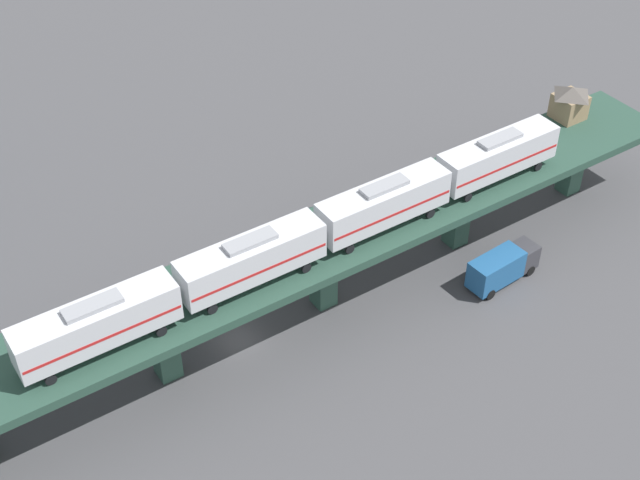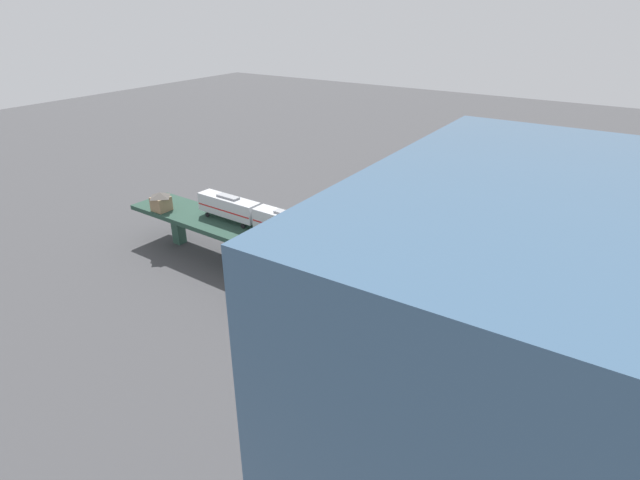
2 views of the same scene
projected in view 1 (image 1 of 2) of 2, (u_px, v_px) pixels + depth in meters
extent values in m
plane|color=#424244|center=(239.00, 341.00, 74.55)|extent=(400.00, 400.00, 0.00)
cube|color=#244135|center=(234.00, 281.00, 70.26)|extent=(12.54, 92.29, 0.80)
cube|color=#2D5142|center=(572.00, 164.00, 88.99)|extent=(1.88, 1.88, 6.33)
cube|color=#2D5142|center=(457.00, 215.00, 82.58)|extent=(1.88, 1.88, 6.33)
cube|color=#2D5142|center=(323.00, 275.00, 76.16)|extent=(1.88, 1.88, 6.33)
cube|color=#2D5142|center=(165.00, 346.00, 69.75)|extent=(1.88, 1.88, 6.33)
cube|color=silver|center=(498.00, 155.00, 78.65)|extent=(3.34, 12.11, 3.10)
cube|color=#B21E1E|center=(497.00, 158.00, 78.84)|extent=(3.37, 11.88, 0.24)
cube|color=gray|center=(500.00, 139.00, 77.55)|extent=(1.59, 4.26, 0.36)
cylinder|color=black|center=(538.00, 166.00, 81.04)|extent=(0.26, 0.85, 0.84)
cylinder|color=black|center=(520.00, 154.00, 82.56)|extent=(0.26, 0.85, 0.84)
cylinder|color=black|center=(468.00, 197.00, 77.45)|extent=(0.26, 0.85, 0.84)
cylinder|color=black|center=(450.00, 184.00, 78.97)|extent=(0.26, 0.85, 0.84)
cube|color=silver|center=(384.00, 203.00, 73.26)|extent=(3.34, 12.11, 3.10)
cube|color=#B21E1E|center=(383.00, 206.00, 73.46)|extent=(3.37, 11.88, 0.24)
cube|color=gray|center=(385.00, 186.00, 72.16)|extent=(1.59, 4.26, 0.36)
cylinder|color=black|center=(430.00, 214.00, 75.65)|extent=(0.26, 0.85, 0.84)
cylinder|color=black|center=(413.00, 200.00, 77.17)|extent=(0.26, 0.85, 0.84)
cylinder|color=black|center=(350.00, 249.00, 72.06)|extent=(0.26, 0.85, 0.84)
cylinder|color=black|center=(333.00, 233.00, 73.58)|extent=(0.26, 0.85, 0.84)
cube|color=silver|center=(251.00, 259.00, 67.88)|extent=(3.34, 12.11, 3.10)
cube|color=#B21E1E|center=(252.00, 262.00, 68.07)|extent=(3.37, 11.88, 0.24)
cube|color=gray|center=(250.00, 241.00, 66.77)|extent=(1.59, 4.26, 0.36)
cylinder|color=black|center=(306.00, 268.00, 70.26)|extent=(0.26, 0.85, 0.84)
cylinder|color=black|center=(290.00, 252.00, 71.79)|extent=(0.26, 0.85, 0.84)
cylinder|color=black|center=(212.00, 309.00, 66.67)|extent=(0.26, 0.85, 0.84)
cylinder|color=black|center=(198.00, 291.00, 68.19)|extent=(0.26, 0.85, 0.84)
cube|color=silver|center=(96.00, 324.00, 62.49)|extent=(3.34, 12.11, 3.10)
cube|color=#B21E1E|center=(97.00, 327.00, 62.68)|extent=(3.37, 11.88, 0.24)
cube|color=gray|center=(92.00, 306.00, 61.38)|extent=(1.59, 4.26, 0.36)
cylinder|color=black|center=(161.00, 331.00, 64.87)|extent=(0.26, 0.85, 0.84)
cylinder|color=black|center=(147.00, 312.00, 66.40)|extent=(0.26, 0.85, 0.84)
cylinder|color=black|center=(51.00, 380.00, 61.28)|extent=(0.26, 0.85, 0.84)
cylinder|color=black|center=(39.00, 359.00, 62.81)|extent=(0.26, 0.85, 0.84)
cube|color=#8C7251|center=(569.00, 106.00, 87.52)|extent=(2.92, 2.92, 2.50)
pyramid|color=#4C4742|center=(572.00, 91.00, 86.43)|extent=(3.36, 3.36, 0.90)
cube|color=black|center=(318.00, 221.00, 85.89)|extent=(3.00, 4.73, 0.80)
cube|color=#1E2328|center=(319.00, 214.00, 85.44)|extent=(2.21, 2.58, 0.76)
cylinder|color=black|center=(334.00, 226.00, 85.90)|extent=(0.42, 0.70, 0.66)
cylinder|color=black|center=(328.00, 216.00, 87.14)|extent=(0.42, 0.70, 0.66)
cylinder|color=black|center=(306.00, 232.00, 85.16)|extent=(0.42, 0.70, 0.66)
cylinder|color=black|center=(301.00, 222.00, 86.40)|extent=(0.42, 0.70, 0.66)
cube|color=#333338|center=(524.00, 255.00, 80.53)|extent=(2.23, 2.04, 2.30)
cube|color=#1E5184|center=(496.00, 269.00, 78.72)|extent=(2.39, 5.24, 2.70)
cylinder|color=black|center=(530.00, 270.00, 80.66)|extent=(0.37, 1.01, 1.00)
cylinder|color=black|center=(514.00, 259.00, 81.87)|extent=(0.37, 1.01, 1.00)
cylinder|color=black|center=(490.00, 294.00, 78.22)|extent=(0.37, 1.01, 1.00)
cylinder|color=black|center=(473.00, 282.00, 79.49)|extent=(0.37, 1.01, 1.00)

